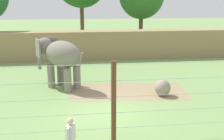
# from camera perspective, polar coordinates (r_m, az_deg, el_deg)

# --- Properties ---
(ground_plane) EXTENTS (120.00, 120.00, 0.00)m
(ground_plane) POSITION_cam_1_polar(r_m,az_deg,el_deg) (13.85, -1.72, -8.83)
(ground_plane) COLOR #759956
(dirt_patch) EXTENTS (7.03, 3.92, 0.01)m
(dirt_patch) POSITION_cam_1_polar(r_m,az_deg,el_deg) (17.10, 3.25, -4.23)
(dirt_patch) COLOR #937F5B
(dirt_patch) RESTS_ON ground
(embankment_wall) EXTENTS (36.00, 1.80, 2.50)m
(embankment_wall) POSITION_cam_1_polar(r_m,az_deg,el_deg) (25.89, -4.47, 5.02)
(embankment_wall) COLOR #997F56
(embankment_wall) RESTS_ON ground
(elephant) EXTENTS (3.35, 3.35, 2.98)m
(elephant) POSITION_cam_1_polar(r_m,az_deg,el_deg) (17.68, -10.40, 2.79)
(elephant) COLOR gray
(elephant) RESTS_ON ground
(enrichment_ball) EXTENTS (0.92, 0.92, 0.92)m
(enrichment_ball) POSITION_cam_1_polar(r_m,az_deg,el_deg) (16.47, 10.02, -3.50)
(enrichment_ball) COLOR gray
(enrichment_ball) RESTS_ON ground
(cable_fence) EXTENTS (12.86, 0.20, 3.23)m
(cable_fence) POSITION_cam_1_polar(r_m,az_deg,el_deg) (10.75, -0.17, -6.49)
(cable_fence) COLOR brown
(cable_fence) RESTS_ON ground
(zookeeper) EXTENTS (0.32, 0.59, 1.67)m
(zookeeper) POSITION_cam_1_polar(r_m,az_deg,el_deg) (9.77, -8.20, -13.44)
(zookeeper) COLOR tan
(zookeeper) RESTS_ON ground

